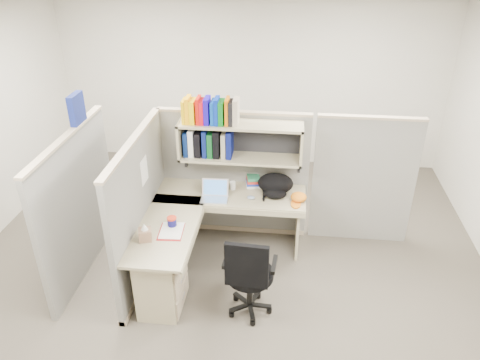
# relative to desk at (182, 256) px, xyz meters

# --- Properties ---
(ground) EXTENTS (6.00, 6.00, 0.00)m
(ground) POSITION_rel_desk_xyz_m (0.41, 0.29, -0.44)
(ground) COLOR #363029
(ground) RESTS_ON ground
(room_shell) EXTENTS (6.00, 6.00, 6.00)m
(room_shell) POSITION_rel_desk_xyz_m (0.41, 0.29, 1.18)
(room_shell) COLOR beige
(room_shell) RESTS_ON ground
(cubicle) EXTENTS (3.79, 1.84, 1.95)m
(cubicle) POSITION_rel_desk_xyz_m (0.04, 0.74, 0.47)
(cubicle) COLOR #60605B
(cubicle) RESTS_ON ground
(desk) EXTENTS (1.74, 1.75, 0.73)m
(desk) POSITION_rel_desk_xyz_m (0.00, 0.00, 0.00)
(desk) COLOR gray
(desk) RESTS_ON ground
(laptop) EXTENTS (0.31, 0.31, 0.22)m
(laptop) POSITION_rel_desk_xyz_m (0.24, 0.69, 0.40)
(laptop) COLOR silver
(laptop) RESTS_ON desk
(backpack) EXTENTS (0.47, 0.40, 0.24)m
(backpack) POSITION_rel_desk_xyz_m (0.92, 0.89, 0.41)
(backpack) COLOR black
(backpack) RESTS_ON desk
(orange_cap) EXTENTS (0.24, 0.26, 0.10)m
(orange_cap) POSITION_rel_desk_xyz_m (1.20, 0.78, 0.34)
(orange_cap) COLOR #D06912
(orange_cap) RESTS_ON desk
(snack_canister) EXTENTS (0.10, 0.10, 0.10)m
(snack_canister) POSITION_rel_desk_xyz_m (-0.11, 0.13, 0.34)
(snack_canister) COLOR #0F0E52
(snack_canister) RESTS_ON desk
(tissue_box) EXTENTS (0.15, 0.15, 0.19)m
(tissue_box) POSITION_rel_desk_xyz_m (-0.32, -0.14, 0.39)
(tissue_box) COLOR #956E54
(tissue_box) RESTS_ON desk
(mouse) EXTENTS (0.11, 0.08, 0.04)m
(mouse) POSITION_rel_desk_xyz_m (0.65, 0.76, 0.31)
(mouse) COLOR #7C8FB0
(mouse) RESTS_ON desk
(paper_cup) EXTENTS (0.07, 0.07, 0.10)m
(paper_cup) POSITION_rel_desk_xyz_m (0.42, 0.96, 0.34)
(paper_cup) COLOR white
(paper_cup) RESTS_ON desk
(book_stack) EXTENTS (0.21, 0.26, 0.12)m
(book_stack) POSITION_rel_desk_xyz_m (0.65, 1.11, 0.35)
(book_stack) COLOR gray
(book_stack) RESTS_ON desk
(loose_paper) EXTENTS (0.25, 0.32, 0.00)m
(loose_paper) POSITION_rel_desk_xyz_m (-0.10, 0.04, 0.29)
(loose_paper) COLOR silver
(loose_paper) RESTS_ON desk
(task_chair) EXTENTS (0.52, 0.49, 0.99)m
(task_chair) POSITION_rel_desk_xyz_m (0.74, -0.30, -0.09)
(task_chair) COLOR black
(task_chair) RESTS_ON ground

